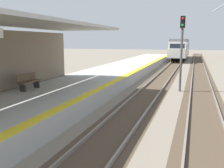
{
  "coord_description": "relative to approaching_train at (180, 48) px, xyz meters",
  "views": [
    {
      "loc": [
        4.75,
        4.4,
        3.53
      ],
      "look_at": [
        2.14,
        12.28,
        2.1
      ],
      "focal_mm": 40.15,
      "sensor_mm": 36.0,
      "label": 1
    }
  ],
  "objects": [
    {
      "name": "approaching_train",
      "position": [
        0.0,
        0.0,
        0.0
      ],
      "size": [
        2.93,
        19.6,
        4.76
      ],
      "color": "silver",
      "rests_on": "ground"
    },
    {
      "name": "rail_signal_post",
      "position": [
        1.93,
        -32.76,
        1.02
      ],
      "size": [
        0.32,
        0.34,
        5.2
      ],
      "color": "#4C4C4C",
      "rests_on": "ground"
    },
    {
      "name": "platform_bench",
      "position": [
        -5.72,
        -39.46,
        -0.8
      ],
      "size": [
        0.45,
        1.6,
        0.88
      ],
      "color": "brown",
      "rests_on": "station_platform"
    },
    {
      "name": "track_pair_nearest_platform",
      "position": [
        -0.0,
        -35.23,
        -2.13
      ],
      "size": [
        2.34,
        120.0,
        0.16
      ],
      "color": "#4C3D2D",
      "rests_on": "ground"
    },
    {
      "name": "station_platform",
      "position": [
        -4.4,
        -39.23,
        -1.73
      ],
      "size": [
        5.0,
        80.0,
        0.91
      ],
      "color": "#A8A8A3",
      "rests_on": "ground"
    },
    {
      "name": "track_pair_middle",
      "position": [
        3.4,
        -35.23,
        -2.13
      ],
      "size": [
        2.34,
        120.0,
        0.16
      ],
      "color": "#4C3D2D",
      "rests_on": "ground"
    }
  ]
}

